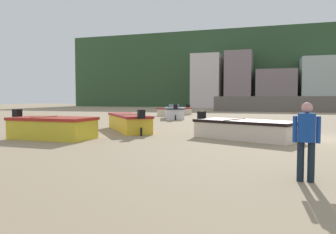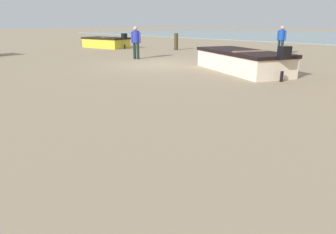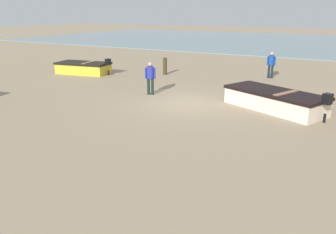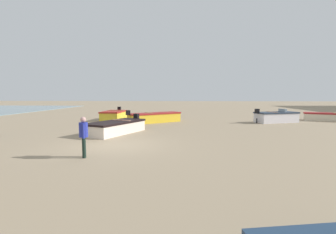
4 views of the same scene
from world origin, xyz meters
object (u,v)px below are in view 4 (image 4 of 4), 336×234
beach_walker_foreground (84,134)px  boat_cream_3 (329,117)px  boat_yellow_5 (114,116)px  boat_white_6 (276,117)px  boat_cream_1 (116,127)px  boat_yellow_0 (155,118)px

beach_walker_foreground → boat_cream_3: bearing=-71.9°
boat_cream_3 → boat_yellow_5: boat_yellow_5 is taller
boat_white_6 → beach_walker_foreground: 17.75m
boat_cream_1 → boat_white_6: boat_white_6 is taller
boat_cream_1 → boat_yellow_5: size_ratio=1.21×
boat_cream_1 → boat_yellow_5: bearing=-48.9°
boat_yellow_0 → boat_yellow_5: bearing=-148.6°
boat_white_6 → boat_cream_1: bearing=-80.9°
boat_yellow_0 → boat_white_6: (-0.68, 10.85, 0.04)m
boat_yellow_0 → boat_cream_1: 6.39m
boat_yellow_5 → boat_cream_3: bearing=-176.8°
boat_yellow_0 → boat_cream_3: bearing=60.5°
boat_yellow_0 → boat_yellow_5: 4.46m
boat_cream_1 → beach_walker_foreground: (5.97, 0.33, 0.55)m
boat_cream_3 → boat_yellow_5: (0.54, -20.40, 0.07)m
boat_yellow_0 → boat_yellow_5: (-1.63, -4.15, 0.02)m
boat_yellow_5 → boat_white_6: boat_white_6 is taller
boat_cream_1 → boat_cream_3: boat_cream_1 is taller
boat_yellow_5 → beach_walker_foreground: beach_walker_foreground is taller
boat_cream_1 → boat_cream_3: size_ratio=1.05×
boat_yellow_0 → beach_walker_foreground: 12.20m
boat_cream_3 → boat_yellow_0: bearing=121.0°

